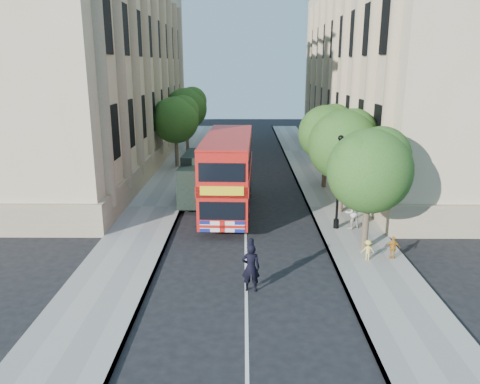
{
  "coord_description": "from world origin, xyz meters",
  "views": [
    {
      "loc": [
        -0.12,
        -18.44,
        8.88
      ],
      "look_at": [
        -0.31,
        5.53,
        2.3
      ],
      "focal_mm": 35.0,
      "sensor_mm": 36.0,
      "label": 1
    }
  ],
  "objects_px": {
    "woman_pedestrian": "(352,212)",
    "lamp_post": "(338,186)",
    "double_decker_bus": "(228,171)",
    "box_van": "(201,180)",
    "police_constable": "(251,268)"
  },
  "relations": [
    {
      "from": "police_constable",
      "to": "box_van",
      "type": "bearing_deg",
      "value": -74.13
    },
    {
      "from": "lamp_post",
      "to": "box_van",
      "type": "bearing_deg",
      "value": 146.73
    },
    {
      "from": "police_constable",
      "to": "woman_pedestrian",
      "type": "xyz_separation_m",
      "value": [
        5.64,
        7.2,
        0.02
      ]
    },
    {
      "from": "box_van",
      "to": "police_constable",
      "type": "relative_size",
      "value": 2.83
    },
    {
      "from": "double_decker_bus",
      "to": "box_van",
      "type": "distance_m",
      "value": 2.82
    },
    {
      "from": "double_decker_bus",
      "to": "police_constable",
      "type": "distance_m",
      "value": 10.7
    },
    {
      "from": "double_decker_bus",
      "to": "woman_pedestrian",
      "type": "relative_size",
      "value": 5.65
    },
    {
      "from": "double_decker_bus",
      "to": "woman_pedestrian",
      "type": "distance_m",
      "value": 7.79
    },
    {
      "from": "lamp_post",
      "to": "double_decker_bus",
      "type": "relative_size",
      "value": 0.51
    },
    {
      "from": "lamp_post",
      "to": "box_van",
      "type": "height_order",
      "value": "lamp_post"
    },
    {
      "from": "double_decker_bus",
      "to": "police_constable",
      "type": "xyz_separation_m",
      "value": [
        1.23,
        -10.52,
        -1.57
      ]
    },
    {
      "from": "double_decker_bus",
      "to": "police_constable",
      "type": "relative_size",
      "value": 5.06
    },
    {
      "from": "police_constable",
      "to": "woman_pedestrian",
      "type": "bearing_deg",
      "value": -126.21
    },
    {
      "from": "lamp_post",
      "to": "double_decker_bus",
      "type": "distance_m",
      "value": 6.9
    },
    {
      "from": "woman_pedestrian",
      "to": "lamp_post",
      "type": "bearing_deg",
      "value": -24.6
    }
  ]
}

